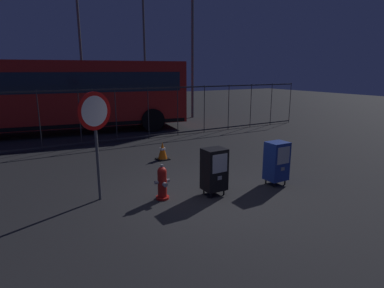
% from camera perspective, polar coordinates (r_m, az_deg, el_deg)
% --- Properties ---
extents(ground_plane, '(60.00, 60.00, 0.00)m').
position_cam_1_polar(ground_plane, '(6.81, 2.94, -9.69)').
color(ground_plane, '#262628').
extents(fire_hydrant, '(0.33, 0.31, 0.75)m').
position_cam_1_polar(fire_hydrant, '(6.69, -5.34, -6.93)').
color(fire_hydrant, red).
rests_on(fire_hydrant, ground_plane).
extents(newspaper_box_primary, '(0.48, 0.42, 1.02)m').
position_cam_1_polar(newspaper_box_primary, '(6.84, 4.00, -4.52)').
color(newspaper_box_primary, black).
rests_on(newspaper_box_primary, ground_plane).
extents(newspaper_box_secondary, '(0.48, 0.42, 1.02)m').
position_cam_1_polar(newspaper_box_secondary, '(7.68, 14.89, -2.95)').
color(newspaper_box_secondary, black).
rests_on(newspaper_box_secondary, ground_plane).
extents(stop_sign, '(0.71, 0.31, 2.23)m').
position_cam_1_polar(stop_sign, '(6.59, -16.89, 3.49)').
color(stop_sign, '#4C4F54').
rests_on(stop_sign, ground_plane).
extents(traffic_cone, '(0.36, 0.36, 0.53)m').
position_cam_1_polar(traffic_cone, '(9.61, -5.29, -1.27)').
color(traffic_cone, black).
rests_on(traffic_cone, ground_plane).
extents(fence_barrier, '(18.03, 0.04, 2.00)m').
position_cam_1_polar(fence_barrier, '(12.13, -13.44, 5.08)').
color(fence_barrier, '#2D2D33').
rests_on(fence_barrier, ground_plane).
extents(bus_near, '(10.75, 4.03, 3.00)m').
position_cam_1_polar(bus_near, '(14.68, -22.61, 8.49)').
color(bus_near, red).
rests_on(bus_near, ground_plane).
extents(street_light_near_right, '(0.32, 0.32, 6.66)m').
position_cam_1_polar(street_light_near_right, '(18.05, 0.08, 17.07)').
color(street_light_near_right, '#4C4F54').
rests_on(street_light_near_right, ground_plane).
extents(street_light_far_left, '(0.32, 0.32, 8.52)m').
position_cam_1_polar(street_light_far_left, '(20.14, -19.52, 18.69)').
color(street_light_far_left, '#4C4F54').
rests_on(street_light_far_left, ground_plane).
extents(street_light_far_right, '(0.32, 0.32, 8.00)m').
position_cam_1_polar(street_light_far_right, '(21.95, -8.54, 18.03)').
color(street_light_far_right, '#4C4F54').
rests_on(street_light_far_right, ground_plane).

